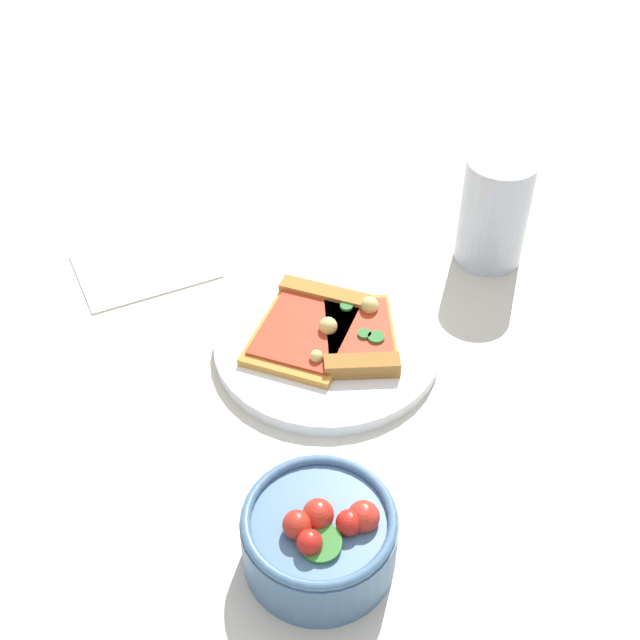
% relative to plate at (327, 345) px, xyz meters
% --- Properties ---
extents(ground_plane, '(2.40, 2.40, 0.00)m').
position_rel_plate_xyz_m(ground_plane, '(0.04, 0.03, -0.01)').
color(ground_plane, beige).
rests_on(ground_plane, ground).
extents(plate, '(0.23, 0.23, 0.01)m').
position_rel_plate_xyz_m(plate, '(0.00, 0.00, 0.00)').
color(plate, white).
rests_on(plate, ground_plane).
extents(pizza_slice_near, '(0.15, 0.16, 0.02)m').
position_rel_plate_xyz_m(pizza_slice_near, '(-0.02, -0.00, 0.01)').
color(pizza_slice_near, gold).
rests_on(pizza_slice_near, plate).
extents(pizza_slice_far, '(0.13, 0.12, 0.02)m').
position_rel_plate_xyz_m(pizza_slice_far, '(0.02, 0.02, 0.01)').
color(pizza_slice_far, gold).
rests_on(pizza_slice_far, plate).
extents(salad_bowl, '(0.12, 0.12, 0.07)m').
position_rel_plate_xyz_m(salad_bowl, '(0.19, -0.15, 0.02)').
color(salad_bowl, '#4C7299').
rests_on(salad_bowl, ground_plane).
extents(soda_glass, '(0.08, 0.08, 0.13)m').
position_rel_plate_xyz_m(soda_glass, '(-0.01, 0.24, 0.05)').
color(soda_glass, silver).
rests_on(soda_glass, ground_plane).
extents(paper_napkin, '(0.14, 0.17, 0.00)m').
position_rel_plate_xyz_m(paper_napkin, '(-0.23, -0.08, -0.01)').
color(paper_napkin, silver).
rests_on(paper_napkin, ground_plane).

